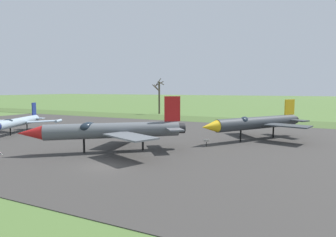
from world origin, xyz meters
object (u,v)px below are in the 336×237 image
(jet_fighter_front_right, at_px, (256,123))
(info_placard_front_right, at_px, (206,142))
(jet_fighter_front_left, at_px, (110,130))
(jet_fighter_rear_left, at_px, (18,122))

(jet_fighter_front_right, relative_size, info_placard_front_right, 16.32)
(jet_fighter_front_left, bearing_deg, jet_fighter_rear_left, 167.23)
(info_placard_front_right, relative_size, jet_fighter_rear_left, 0.08)
(info_placard_front_right, bearing_deg, jet_fighter_front_right, 58.14)
(jet_fighter_front_left, xyz_separation_m, jet_fighter_rear_left, (-20.79, 4.71, -0.60))
(jet_fighter_front_left, bearing_deg, info_placard_front_right, 40.64)
(jet_fighter_rear_left, bearing_deg, jet_fighter_front_right, 16.21)
(jet_fighter_front_right, xyz_separation_m, info_placard_front_right, (-4.50, -7.24, -1.74))
(jet_fighter_front_left, xyz_separation_m, info_placard_front_right, (8.51, 7.30, -1.79))
(jet_fighter_front_right, bearing_deg, jet_fighter_rear_left, -163.79)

